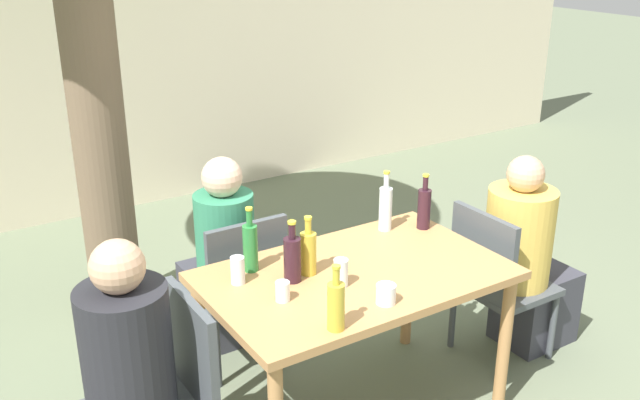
{
  "coord_description": "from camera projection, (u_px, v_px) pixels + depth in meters",
  "views": [
    {
      "loc": [
        -1.68,
        -2.34,
        2.26
      ],
      "look_at": [
        0.0,
        0.3,
        1.03
      ],
      "focal_mm": 40.0,
      "sensor_mm": 36.0,
      "label": 1
    }
  ],
  "objects": [
    {
      "name": "patio_chair_1",
      "position": [
        495.0,
        277.0,
        3.78
      ],
      "size": [
        0.44,
        0.44,
        0.88
      ],
      "rotation": [
        0.0,
        0.0,
        1.57
      ],
      "color": "#474C51",
      "rests_on": "ground_plane"
    },
    {
      "name": "patio_chair_2",
      "position": [
        239.0,
        285.0,
        3.7
      ],
      "size": [
        0.44,
        0.44,
        0.88
      ],
      "rotation": [
        0.0,
        0.0,
        3.14
      ],
      "color": "#474C51",
      "rests_on": "ground_plane"
    },
    {
      "name": "person_seated_1",
      "position": [
        526.0,
        264.0,
        3.89
      ],
      "size": [
        0.58,
        0.36,
        1.14
      ],
      "rotation": [
        0.0,
        0.0,
        1.57
      ],
      "color": "#383842",
      "rests_on": "ground_plane"
    },
    {
      "name": "drinking_glass_1",
      "position": [
        283.0,
        291.0,
        2.96
      ],
      "size": [
        0.06,
        0.06,
        0.09
      ],
      "color": "white",
      "rests_on": "dining_table_front"
    },
    {
      "name": "patio_chair_0",
      "position": [
        169.0,
        390.0,
        2.87
      ],
      "size": [
        0.44,
        0.44,
        0.88
      ],
      "rotation": [
        0.0,
        0.0,
        -1.57
      ],
      "color": "#474C51",
      "rests_on": "ground_plane"
    },
    {
      "name": "oil_cruet_5",
      "position": [
        308.0,
        252.0,
        3.17
      ],
      "size": [
        0.07,
        0.07,
        0.28
      ],
      "color": "gold",
      "rests_on": "dining_table_front"
    },
    {
      "name": "green_bottle_0",
      "position": [
        250.0,
        246.0,
        3.19
      ],
      "size": [
        0.07,
        0.07,
        0.31
      ],
      "color": "#287A38",
      "rests_on": "dining_table_front"
    },
    {
      "name": "cafe_building_wall",
      "position": [
        116.0,
        38.0,
        5.58
      ],
      "size": [
        10.0,
        0.08,
        2.8
      ],
      "color": "beige",
      "rests_on": "ground_plane"
    },
    {
      "name": "wine_bottle_3",
      "position": [
        424.0,
        207.0,
        3.64
      ],
      "size": [
        0.07,
        0.07,
        0.29
      ],
      "color": "#331923",
      "rests_on": "dining_table_front"
    },
    {
      "name": "drinking_glass_3",
      "position": [
        341.0,
        273.0,
        3.08
      ],
      "size": [
        0.06,
        0.06,
        0.12
      ],
      "color": "silver",
      "rests_on": "dining_table_front"
    },
    {
      "name": "wine_bottle_2",
      "position": [
        292.0,
        258.0,
        3.1
      ],
      "size": [
        0.08,
        0.08,
        0.29
      ],
      "color": "#331923",
      "rests_on": "dining_table_front"
    },
    {
      "name": "water_bottle_1",
      "position": [
        386.0,
        207.0,
        3.62
      ],
      "size": [
        0.07,
        0.07,
        0.32
      ],
      "color": "silver",
      "rests_on": "dining_table_front"
    },
    {
      "name": "drinking_glass_2",
      "position": [
        386.0,
        294.0,
        2.94
      ],
      "size": [
        0.08,
        0.08,
        0.08
      ],
      "color": "white",
      "rests_on": "dining_table_front"
    },
    {
      "name": "drinking_glass_0",
      "position": [
        238.0,
        270.0,
        3.1
      ],
      "size": [
        0.06,
        0.06,
        0.12
      ],
      "color": "white",
      "rests_on": "dining_table_front"
    },
    {
      "name": "dining_table_front",
      "position": [
        355.0,
        290.0,
        3.25
      ],
      "size": [
        1.36,
        0.85,
        0.78
      ],
      "color": "#B27F4C",
      "rests_on": "ground_plane"
    },
    {
      "name": "oil_cruet_4",
      "position": [
        336.0,
        305.0,
        2.73
      ],
      "size": [
        0.07,
        0.07,
        0.28
      ],
      "color": "gold",
      "rests_on": "dining_table_front"
    },
    {
      "name": "person_seated_2",
      "position": [
        220.0,
        265.0,
        3.88
      ],
      "size": [
        0.31,
        0.56,
        1.15
      ],
      "rotation": [
        0.0,
        0.0,
        3.14
      ],
      "color": "#383842",
      "rests_on": "ground_plane"
    }
  ]
}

